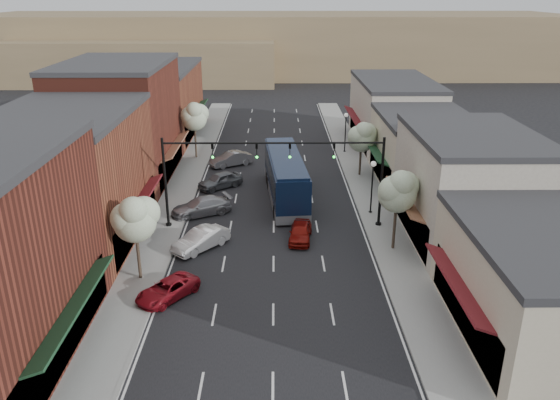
{
  "coord_description": "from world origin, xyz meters",
  "views": [
    {
      "loc": [
        0.15,
        -30.06,
        17.02
      ],
      "look_at": [
        0.48,
        7.97,
        2.2
      ],
      "focal_mm": 35.0,
      "sensor_mm": 36.0,
      "label": 1
    }
  ],
  "objects_px": {
    "tree_right_near": "(398,190)",
    "tree_left_far": "(194,116)",
    "signal_mast_left": "(197,169)",
    "tree_left_near": "(135,218)",
    "parked_car_b": "(201,240)",
    "lamp_post_near": "(372,179)",
    "parked_car_e": "(231,159)",
    "coach_bus": "(286,176)",
    "signal_mast_right": "(350,169)",
    "red_hatchback": "(300,232)",
    "parked_car_c": "(201,207)",
    "tree_right_far": "(362,136)",
    "parked_car_a": "(167,290)",
    "lamp_post_far": "(346,126)",
    "parked_car_d": "(220,180)"
  },
  "relations": [
    {
      "from": "coach_bus",
      "to": "parked_car_c",
      "type": "bearing_deg",
      "value": -156.59
    },
    {
      "from": "signal_mast_left",
      "to": "tree_right_near",
      "type": "distance_m",
      "value": 14.55
    },
    {
      "from": "signal_mast_left",
      "to": "parked_car_e",
      "type": "height_order",
      "value": "signal_mast_left"
    },
    {
      "from": "tree_right_far",
      "to": "parked_car_a",
      "type": "bearing_deg",
      "value": -123.29
    },
    {
      "from": "tree_right_far",
      "to": "coach_bus",
      "type": "bearing_deg",
      "value": -141.33
    },
    {
      "from": "tree_right_near",
      "to": "parked_car_d",
      "type": "relative_size",
      "value": 1.42
    },
    {
      "from": "tree_left_far",
      "to": "coach_bus",
      "type": "distance_m",
      "value": 15.28
    },
    {
      "from": "red_hatchback",
      "to": "tree_left_far",
      "type": "bearing_deg",
      "value": 123.55
    },
    {
      "from": "parked_car_a",
      "to": "parked_car_c",
      "type": "distance_m",
      "value": 12.64
    },
    {
      "from": "lamp_post_far",
      "to": "parked_car_a",
      "type": "xyz_separation_m",
      "value": [
        -14.0,
        -30.21,
        -2.45
      ]
    },
    {
      "from": "tree_right_far",
      "to": "lamp_post_far",
      "type": "bearing_deg",
      "value": 93.88
    },
    {
      "from": "parked_car_a",
      "to": "tree_right_near",
      "type": "bearing_deg",
      "value": 60.43
    },
    {
      "from": "lamp_post_near",
      "to": "parked_car_e",
      "type": "bearing_deg",
      "value": 133.45
    },
    {
      "from": "signal_mast_right",
      "to": "parked_car_e",
      "type": "relative_size",
      "value": 1.88
    },
    {
      "from": "signal_mast_right",
      "to": "lamp_post_near",
      "type": "xyz_separation_m",
      "value": [
        2.18,
        2.5,
        -1.62
      ]
    },
    {
      "from": "red_hatchback",
      "to": "parked_car_b",
      "type": "height_order",
      "value": "parked_car_b"
    },
    {
      "from": "tree_left_near",
      "to": "signal_mast_left",
      "type": "bearing_deg",
      "value": 71.9
    },
    {
      "from": "signal_mast_right",
      "to": "coach_bus",
      "type": "bearing_deg",
      "value": 127.24
    },
    {
      "from": "lamp_post_near",
      "to": "red_hatchback",
      "type": "height_order",
      "value": "lamp_post_near"
    },
    {
      "from": "tree_right_far",
      "to": "parked_car_d",
      "type": "relative_size",
      "value": 1.29
    },
    {
      "from": "signal_mast_left",
      "to": "red_hatchback",
      "type": "distance_m",
      "value": 8.86
    },
    {
      "from": "tree_left_near",
      "to": "parked_car_c",
      "type": "height_order",
      "value": "tree_left_near"
    },
    {
      "from": "tree_left_far",
      "to": "parked_car_b",
      "type": "height_order",
      "value": "tree_left_far"
    },
    {
      "from": "signal_mast_right",
      "to": "tree_right_near",
      "type": "xyz_separation_m",
      "value": [
        2.73,
        -4.05,
        -0.17
      ]
    },
    {
      "from": "tree_right_far",
      "to": "parked_car_a",
      "type": "relative_size",
      "value": 1.35
    },
    {
      "from": "parked_car_c",
      "to": "parked_car_e",
      "type": "relative_size",
      "value": 1.11
    },
    {
      "from": "lamp_post_near",
      "to": "lamp_post_far",
      "type": "height_order",
      "value": "same"
    },
    {
      "from": "tree_left_far",
      "to": "lamp_post_far",
      "type": "xyz_separation_m",
      "value": [
        16.05,
        2.06,
        -1.6
      ]
    },
    {
      "from": "tree_right_near",
      "to": "coach_bus",
      "type": "relative_size",
      "value": 0.47
    },
    {
      "from": "tree_right_near",
      "to": "parked_car_a",
      "type": "bearing_deg",
      "value": -157.07
    },
    {
      "from": "tree_right_near",
      "to": "lamp_post_near",
      "type": "relative_size",
      "value": 1.34
    },
    {
      "from": "signal_mast_left",
      "to": "lamp_post_near",
      "type": "distance_m",
      "value": 13.75
    },
    {
      "from": "tree_right_near",
      "to": "tree_left_far",
      "type": "distance_m",
      "value": 27.56
    },
    {
      "from": "tree_left_near",
      "to": "signal_mast_right",
      "type": "bearing_deg",
      "value": 30.14
    },
    {
      "from": "tree_right_far",
      "to": "parked_car_b",
      "type": "distance_m",
      "value": 20.89
    },
    {
      "from": "lamp_post_far",
      "to": "parked_car_d",
      "type": "distance_m",
      "value": 17.1
    },
    {
      "from": "signal_mast_right",
      "to": "tree_right_near",
      "type": "distance_m",
      "value": 4.89
    },
    {
      "from": "lamp_post_near",
      "to": "coach_bus",
      "type": "xyz_separation_m",
      "value": [
        -6.79,
        3.57,
        -1.02
      ]
    },
    {
      "from": "tree_right_near",
      "to": "lamp_post_near",
      "type": "xyz_separation_m",
      "value": [
        -0.55,
        6.56,
        -1.45
      ]
    },
    {
      "from": "tree_right_far",
      "to": "tree_left_far",
      "type": "xyz_separation_m",
      "value": [
        -16.6,
        6.0,
        0.61
      ]
    },
    {
      "from": "signal_mast_left",
      "to": "lamp_post_far",
      "type": "bearing_deg",
      "value": 56.14
    },
    {
      "from": "tree_right_near",
      "to": "lamp_post_far",
      "type": "height_order",
      "value": "tree_right_near"
    },
    {
      "from": "lamp_post_near",
      "to": "parked_car_d",
      "type": "distance_m",
      "value": 14.33
    },
    {
      "from": "parked_car_a",
      "to": "parked_car_d",
      "type": "distance_m",
      "value": 19.01
    },
    {
      "from": "parked_car_b",
      "to": "parked_car_e",
      "type": "bearing_deg",
      "value": 129.27
    },
    {
      "from": "lamp_post_far",
      "to": "parked_car_e",
      "type": "distance_m",
      "value": 13.24
    },
    {
      "from": "coach_bus",
      "to": "parked_car_b",
      "type": "relative_size",
      "value": 2.93
    },
    {
      "from": "coach_bus",
      "to": "parked_car_c",
      "type": "xyz_separation_m",
      "value": [
        -6.82,
        -3.65,
        -1.28
      ]
    },
    {
      "from": "coach_bus",
      "to": "signal_mast_right",
      "type": "bearing_deg",
      "value": -57.48
    },
    {
      "from": "tree_left_far",
      "to": "coach_bus",
      "type": "bearing_deg",
      "value": -52.05
    }
  ]
}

